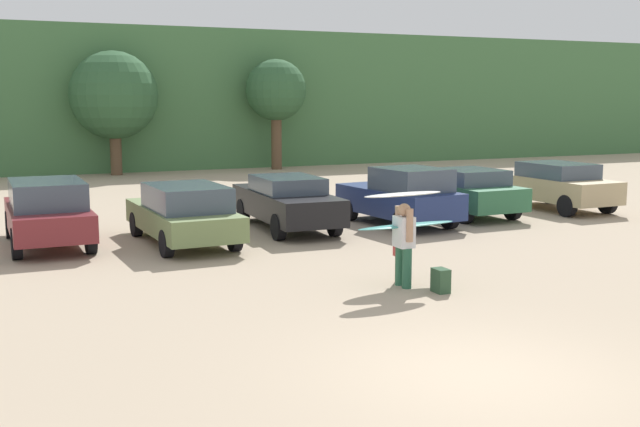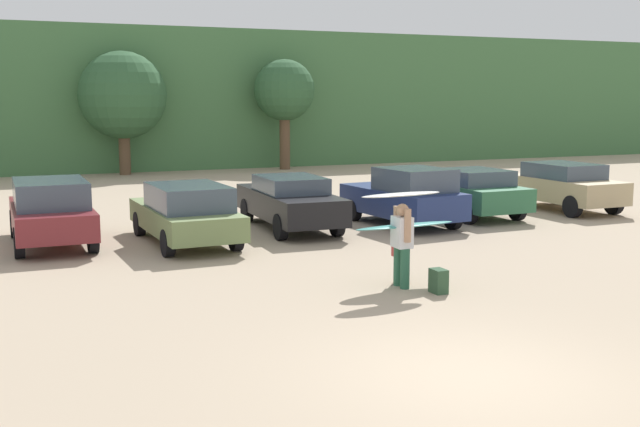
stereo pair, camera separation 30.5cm
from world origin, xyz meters
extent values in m
plane|color=tan|center=(0.00, 0.00, 0.00)|extent=(120.00, 120.00, 0.00)
cube|color=#427042|center=(0.00, 35.86, 3.51)|extent=(108.00, 12.00, 7.02)
cylinder|color=brown|center=(0.13, 28.96, 0.99)|extent=(0.53, 0.53, 1.98)
sphere|color=#2D5633|center=(0.13, 28.96, 3.70)|extent=(4.06, 4.06, 4.06)
cylinder|color=brown|center=(8.02, 28.64, 1.34)|extent=(0.53, 0.53, 2.67)
sphere|color=#2D5633|center=(8.02, 28.64, 3.97)|extent=(3.04, 3.04, 3.04)
cube|color=maroon|center=(-4.34, 11.70, 0.67)|extent=(1.80, 4.38, 0.63)
cube|color=#3F4C5B|center=(-4.34, 11.51, 1.30)|extent=(1.65, 2.50, 0.63)
cylinder|color=black|center=(-5.14, 13.14, 0.36)|extent=(0.22, 0.72, 0.71)
cylinder|color=black|center=(-3.54, 13.15, 0.36)|extent=(0.22, 0.72, 0.71)
cylinder|color=black|center=(-5.13, 10.26, 0.36)|extent=(0.22, 0.72, 0.71)
cylinder|color=black|center=(-3.53, 10.27, 0.36)|extent=(0.22, 0.72, 0.71)
cube|color=#6B7F4C|center=(-1.26, 10.69, 0.61)|extent=(1.97, 4.64, 0.59)
cube|color=#3F4C5B|center=(-1.25, 10.29, 1.20)|extent=(1.74, 2.46, 0.59)
cylinder|color=black|center=(-2.13, 12.17, 0.32)|extent=(0.24, 0.64, 0.63)
cylinder|color=black|center=(-0.51, 12.23, 0.32)|extent=(0.24, 0.64, 0.63)
cylinder|color=black|center=(-2.02, 9.15, 0.32)|extent=(0.24, 0.64, 0.63)
cylinder|color=black|center=(-0.40, 9.21, 0.32)|extent=(0.24, 0.64, 0.63)
cube|color=black|center=(1.88, 11.65, 0.69)|extent=(1.87, 4.81, 0.70)
cube|color=#3F4C5B|center=(1.87, 11.56, 1.25)|extent=(1.65, 2.19, 0.42)
cylinder|color=black|center=(1.16, 13.25, 0.34)|extent=(0.24, 0.69, 0.68)
cylinder|color=black|center=(2.70, 13.20, 0.34)|extent=(0.24, 0.69, 0.68)
cylinder|color=black|center=(1.05, 10.11, 0.34)|extent=(0.24, 0.69, 0.68)
cylinder|color=black|center=(2.60, 10.06, 0.34)|extent=(0.24, 0.69, 0.68)
cube|color=navy|center=(5.04, 11.03, 0.67)|extent=(2.16, 4.13, 0.72)
cube|color=#3F4C5B|center=(5.10, 10.43, 1.35)|extent=(1.82, 2.06, 0.63)
cylinder|color=black|center=(4.11, 12.26, 0.31)|extent=(0.28, 0.64, 0.62)
cylinder|color=black|center=(5.71, 12.42, 0.31)|extent=(0.28, 0.64, 0.62)
cylinder|color=black|center=(4.37, 9.65, 0.31)|extent=(0.28, 0.64, 0.62)
cylinder|color=black|center=(5.97, 9.81, 0.31)|extent=(0.28, 0.64, 0.62)
cube|color=#2D6642|center=(7.68, 11.82, 0.66)|extent=(1.99, 4.35, 0.68)
cube|color=#3F4C5B|center=(7.69, 11.42, 1.23)|extent=(1.79, 1.98, 0.45)
cylinder|color=black|center=(6.80, 13.22, 0.33)|extent=(0.23, 0.66, 0.65)
cylinder|color=black|center=(8.51, 13.26, 0.33)|extent=(0.23, 0.66, 0.65)
cylinder|color=black|center=(6.86, 10.38, 0.33)|extent=(0.23, 0.66, 0.65)
cylinder|color=black|center=(8.57, 10.42, 0.33)|extent=(0.23, 0.66, 0.65)
cube|color=tan|center=(11.22, 11.53, 0.69)|extent=(1.89, 3.99, 0.71)
cube|color=#3F4C5B|center=(11.22, 11.61, 1.28)|extent=(1.71, 2.25, 0.47)
cylinder|color=black|center=(10.38, 12.82, 0.34)|extent=(0.23, 0.68, 0.68)
cylinder|color=black|center=(12.01, 12.85, 0.34)|extent=(0.23, 0.68, 0.68)
cylinder|color=black|center=(10.43, 10.21, 0.34)|extent=(0.23, 0.68, 0.68)
cylinder|color=black|center=(12.06, 10.24, 0.34)|extent=(0.23, 0.68, 0.68)
cylinder|color=#26593F|center=(1.49, 4.44, 0.39)|extent=(0.18, 0.18, 0.77)
cylinder|color=#26593F|center=(1.50, 4.72, 0.39)|extent=(0.18, 0.18, 0.77)
cube|color=silver|center=(1.49, 4.58, 1.07)|extent=(0.30, 0.40, 0.59)
sphere|color=tan|center=(1.49, 4.58, 1.48)|extent=(0.25, 0.25, 0.25)
cylinder|color=tan|center=(1.49, 4.37, 1.22)|extent=(0.13, 0.14, 0.62)
cylinder|color=tan|center=(1.50, 4.80, 1.22)|extent=(0.13, 0.16, 0.63)
cylinder|color=#8C6B4C|center=(1.57, 4.73, 0.27)|extent=(0.13, 0.13, 0.54)
cylinder|color=#8C6B4C|center=(1.57, 4.92, 0.27)|extent=(0.13, 0.13, 0.54)
cube|color=#B23838|center=(1.57, 4.82, 0.74)|extent=(0.21, 0.28, 0.41)
sphere|color=tan|center=(1.57, 4.82, 1.04)|extent=(0.17, 0.17, 0.17)
cylinder|color=tan|center=(1.57, 4.67, 0.85)|extent=(0.09, 0.10, 0.44)
cylinder|color=tan|center=(1.57, 4.97, 0.85)|extent=(0.09, 0.18, 0.44)
ellipsoid|color=white|center=(1.48, 4.60, 1.78)|extent=(1.78, 0.66, 0.10)
ellipsoid|color=teal|center=(1.71, 4.86, 1.13)|extent=(2.25, 0.83, 0.14)
cube|color=#2D4C33|center=(1.90, 3.91, 0.23)|extent=(0.24, 0.34, 0.45)
camera|label=1|loc=(-5.83, -8.00, 3.58)|focal=43.56mm
camera|label=2|loc=(-5.54, -8.12, 3.58)|focal=43.56mm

